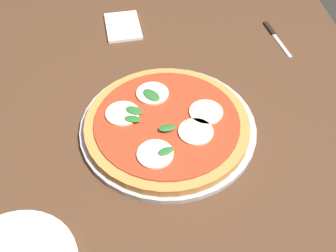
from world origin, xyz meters
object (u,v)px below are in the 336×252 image
(dining_table, at_px, (170,146))
(knife, at_px, (274,34))
(pizza, at_px, (167,124))
(serving_tray, at_px, (168,127))
(napkin, at_px, (123,26))

(dining_table, relative_size, knife, 7.28)
(dining_table, relative_size, pizza, 3.30)
(serving_tray, distance_m, napkin, 0.39)
(pizza, bearing_deg, serving_tray, -27.34)
(dining_table, bearing_deg, serving_tray, 167.81)
(dining_table, xyz_separation_m, napkin, (0.34, 0.08, 0.12))
(napkin, bearing_deg, knife, -102.32)
(dining_table, xyz_separation_m, knife, (0.25, -0.31, 0.11))
(serving_tray, height_order, napkin, serving_tray)
(pizza, height_order, knife, pizza)
(dining_table, relative_size, serving_tray, 3.05)
(pizza, distance_m, napkin, 0.40)
(serving_tray, bearing_deg, napkin, 10.92)
(dining_table, distance_m, serving_tray, 0.13)
(dining_table, height_order, knife, knife)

